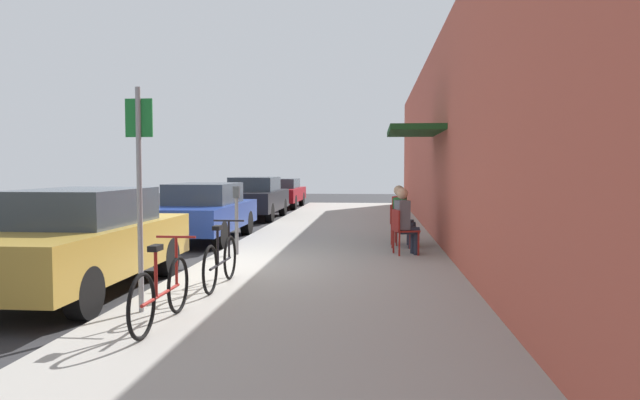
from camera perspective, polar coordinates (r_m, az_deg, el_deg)
name	(u,v)px	position (r m, az deg, el deg)	size (l,w,h in m)	color
ground_plane	(191,273)	(10.15, -12.58, -7.08)	(60.00, 60.00, 0.00)	#2D2D30
sidewalk_slab	(332,254)	(11.66, 1.15, -5.37)	(4.50, 32.00, 0.12)	#9E9B93
building_facade	(454,138)	(11.62, 13.09, 5.95)	(1.40, 32.00, 4.73)	#BC5442
parked_car_0	(79,240)	(8.95, -22.68, -3.68)	(1.80, 4.40, 1.49)	#A58433
parked_car_1	(203,211)	(14.51, -11.46, -1.08)	(1.80, 4.40, 1.41)	navy
parked_car_2	(254,197)	(20.44, -6.49, 0.27)	(1.80, 4.40, 1.46)	black
parked_car_3	(280,192)	(25.98, -3.93, 0.76)	(1.80, 4.40, 1.30)	maroon
parking_meter	(237,215)	(11.26, -8.24, -1.46)	(0.12, 0.10, 1.32)	slate
street_sign	(139,181)	(6.97, -17.40, 1.76)	(0.32, 0.06, 2.60)	gray
bicycle_0	(162,292)	(6.44, -15.37, -8.73)	(0.46, 1.71, 0.90)	black
bicycle_1	(221,261)	(8.31, -9.77, -5.97)	(0.46, 1.71, 0.90)	black
cafe_chair_0	(402,229)	(11.26, 8.09, -2.81)	(0.54, 0.54, 0.87)	maroon
seated_patron_0	(405,219)	(11.26, 8.39, -1.83)	(0.50, 0.45, 1.29)	#232838
cafe_chair_1	(400,223)	(12.26, 7.87, -2.31)	(0.54, 0.54, 0.87)	maroon
seated_patron_1	(403,214)	(12.23, 8.15, -1.43)	(0.50, 0.45, 1.29)	#232838
cafe_chair_2	(399,221)	(12.81, 7.76, -2.08)	(0.54, 0.54, 0.87)	maroon
seated_patron_2	(401,212)	(12.78, 8.03, -1.23)	(0.50, 0.45, 1.29)	#232838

